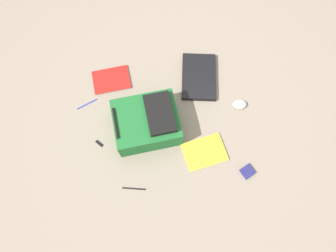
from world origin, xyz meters
The scene contains 10 objects.
ground_plane centered at (0.00, 0.00, 0.00)m, with size 3.64×3.64×0.00m, color gray.
backpack centered at (0.00, 0.16, 0.09)m, with size 0.34×0.41×0.21m.
laptop centered at (0.27, -0.26, 0.02)m, with size 0.40×0.32×0.03m.
book_blue centered at (0.40, 0.33, 0.01)m, with size 0.19×0.26×0.01m.
book_comic centered at (-0.25, -0.15, 0.01)m, with size 0.20×0.27×0.01m.
computer_mouse centered at (0.00, -0.46, 0.02)m, with size 0.07×0.09×0.04m, color silver.
pen_black centered at (-0.37, 0.33, 0.00)m, with size 0.01×0.01×0.14m, color black.
pen_blue centered at (0.26, 0.52, 0.00)m, with size 0.01×0.01×0.15m, color #1933B2.
earbud_pouch centered at (-0.44, -0.37, 0.01)m, with size 0.07×0.07×0.02m, color navy.
usb_stick centered at (-0.03, 0.49, 0.00)m, with size 0.02×0.06×0.01m, color black.
Camera 1 is at (-0.68, 0.20, 1.86)m, focal length 32.38 mm.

